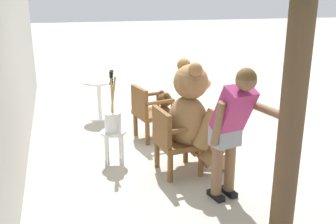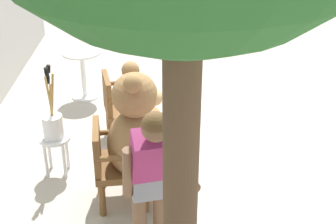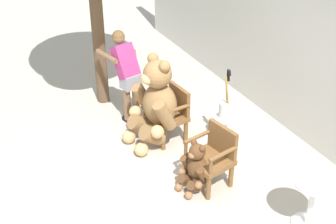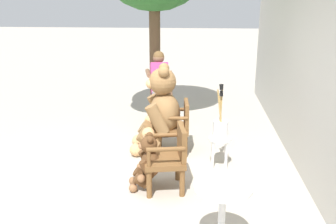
{
  "view_description": "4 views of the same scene",
  "coord_description": "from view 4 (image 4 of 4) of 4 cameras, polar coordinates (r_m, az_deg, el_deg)",
  "views": [
    {
      "loc": [
        -4.85,
        1.85,
        2.19
      ],
      "look_at": [
        0.13,
        0.33,
        0.58
      ],
      "focal_mm": 40.0,
      "sensor_mm": 36.0,
      "label": 1
    },
    {
      "loc": [
        -4.57,
        0.11,
        3.01
      ],
      "look_at": [
        0.09,
        -0.07,
        0.63
      ],
      "focal_mm": 50.0,
      "sensor_mm": 36.0,
      "label": 2
    },
    {
      "loc": [
        4.9,
        -2.4,
        4.27
      ],
      "look_at": [
        -0.16,
        0.2,
        0.81
      ],
      "focal_mm": 50.0,
      "sensor_mm": 36.0,
      "label": 3
    },
    {
      "loc": [
        5.12,
        0.89,
        2.41
      ],
      "look_at": [
        -0.11,
        0.4,
        0.84
      ],
      "focal_mm": 40.0,
      "sensor_mm": 36.0,
      "label": 4
    }
  ],
  "objects": [
    {
      "name": "ground_plane",
      "position": [
        5.73,
        -4.15,
        -8.31
      ],
      "size": [
        60.0,
        60.0,
        0.0
      ],
      "primitive_type": "plane",
      "color": "#B2A899"
    },
    {
      "name": "back_wall",
      "position": [
        5.43,
        21.45,
        4.76
      ],
      "size": [
        10.0,
        0.16,
        2.8
      ],
      "primitive_type": "cube",
      "color": "beige",
      "rests_on": "ground"
    },
    {
      "name": "wooden_chair_left",
      "position": [
        6.09,
        1.21,
        -2.03
      ],
      "size": [
        0.6,
        0.57,
        0.86
      ],
      "color": "brown",
      "rests_on": "ground"
    },
    {
      "name": "wooden_chair_right",
      "position": [
        4.92,
        0.12,
        -6.71
      ],
      "size": [
        0.65,
        0.62,
        0.86
      ],
      "color": "brown",
      "rests_on": "ground"
    },
    {
      "name": "teddy_bear_large",
      "position": [
        6.03,
        -1.24,
        0.25
      ],
      "size": [
        0.88,
        0.86,
        1.45
      ],
      "color": "olive",
      "rests_on": "ground"
    },
    {
      "name": "teddy_bear_small",
      "position": [
        4.97,
        -3.16,
        -7.63
      ],
      "size": [
        0.47,
        0.47,
        0.76
      ],
      "color": "brown",
      "rests_on": "ground"
    },
    {
      "name": "person_visitor",
      "position": [
        6.83,
        -1.28,
        3.93
      ],
      "size": [
        0.75,
        0.58,
        1.53
      ],
      "color": "black",
      "rests_on": "ground"
    },
    {
      "name": "white_stool",
      "position": [
        5.64,
        7.89,
        -4.91
      ],
      "size": [
        0.34,
        0.34,
        0.46
      ],
      "color": "silver",
      "rests_on": "ground"
    },
    {
      "name": "brush_bucket",
      "position": [
        5.54,
        7.99,
        -2.27
      ],
      "size": [
        0.22,
        0.22,
        0.82
      ],
      "color": "white",
      "rests_on": "white_stool"
    },
    {
      "name": "round_side_table",
      "position": [
        3.79,
        8.22,
        -14.74
      ],
      "size": [
        0.56,
        0.56,
        0.72
      ],
      "color": "white",
      "rests_on": "ground"
    }
  ]
}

